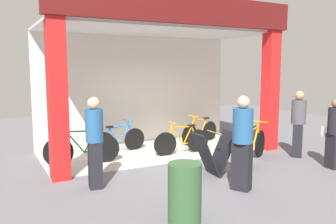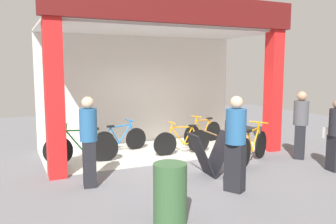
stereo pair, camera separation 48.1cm
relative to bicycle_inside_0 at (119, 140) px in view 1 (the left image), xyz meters
The scene contains 13 objects.
ground_plane 1.88m from the bicycle_inside_0, 57.30° to the right, with size 20.15×20.15×0.00m, color slate.
shop_facade 2.05m from the bicycle_inside_0, ahead, with size 6.27×2.90×3.94m.
bicycle_inside_0 is the anchor object (origin of this frame).
bicycle_inside_1 2.60m from the bicycle_inside_0, ahead, with size 1.51×0.54×0.86m.
bicycle_inside_2 1.69m from the bicycle_inside_0, 33.58° to the right, with size 1.60×0.44×0.88m.
bicycle_inside_3 1.36m from the bicycle_inside_0, 149.40° to the right, with size 1.74×0.48×0.97m.
bicycle_parked_0 3.49m from the bicycle_inside_0, 42.51° to the right, with size 1.54×0.91×0.96m.
sandwich_board_sign 3.00m from the bicycle_inside_0, 68.51° to the right, with size 0.89×0.63×0.94m.
pedestrian_0 4.68m from the bicycle_inside_0, 32.98° to the right, with size 0.51×0.51×1.70m.
pedestrian_1 2.81m from the bicycle_inside_0, 119.65° to the right, with size 0.38×0.38×1.74m.
pedestrian_2 5.29m from the bicycle_inside_0, 44.05° to the right, with size 0.37×0.54×1.59m.
pedestrian_3 3.97m from the bicycle_inside_0, 75.01° to the right, with size 0.51×0.51×1.77m.
trash_bin 4.54m from the bicycle_inside_0, 98.12° to the right, with size 0.50×0.50×0.90m, color #335933.
Camera 1 is at (-4.19, -7.19, 2.28)m, focal length 37.45 mm.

